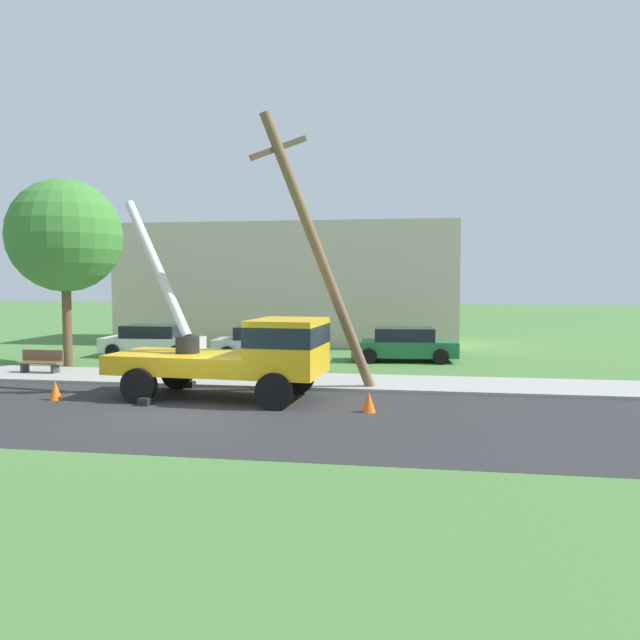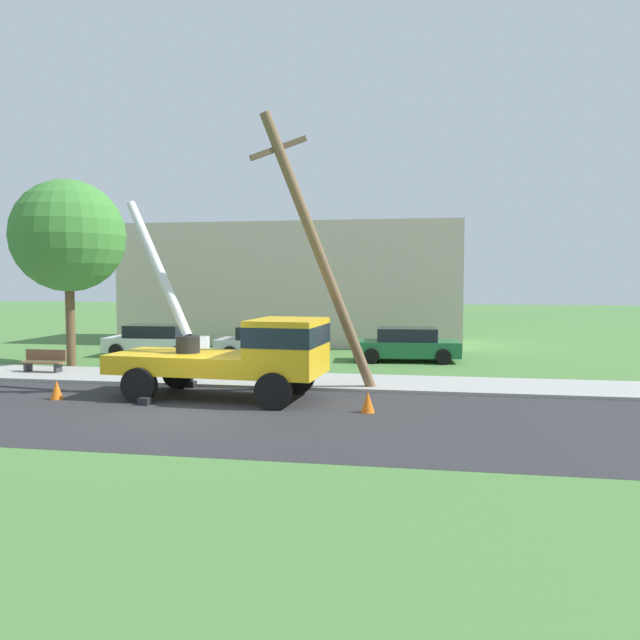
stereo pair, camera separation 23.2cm
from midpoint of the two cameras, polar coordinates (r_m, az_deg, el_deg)
The scene contains 13 objects.
ground_plane at distance 28.13m, azimuth -2.82°, elevation -3.35°, with size 120.00×120.00×0.00m, color #477538.
road_asphalt at distance 16.79m, azimuth -12.02°, elevation -8.28°, with size 80.00×7.56×0.01m, color #2B2B2D.
sidewalk_strip at distance 21.71m, azimuth -6.75°, elevation -5.36°, with size 80.00×3.06×0.10m, color #9E9E99.
utility_truck at distance 18.21m, azimuth -6.49°, elevation -2.81°, with size 6.74×3.22×5.98m.
leaning_utility_pole at distance 19.08m, azimuth 0.21°, elevation 6.25°, with size 3.67×2.10×8.44m.
traffic_cone_ahead at distance 16.51m, azimuth 4.79°, elevation -7.44°, with size 0.36×0.36×0.56m, color orange.
traffic_cone_behind at distance 19.71m, azimuth -22.54°, elevation -5.88°, with size 0.36×0.36×0.56m, color orange.
parked_sedan_white at distance 29.03m, azimuth -14.48°, elevation -1.83°, with size 4.45×2.11×1.42m.
parked_sedan_silver at distance 27.30m, azimuth -4.51°, elevation -2.07°, with size 4.46×2.13×1.42m.
parked_sedan_green at distance 26.69m, azimuth 8.13°, elevation -2.23°, with size 4.53×2.24×1.42m.
park_bench at distance 24.94m, azimuth -23.60°, elevation -3.51°, with size 1.60×0.45×0.90m.
roadside_tree_near at distance 26.80m, azimuth -21.72°, elevation 7.09°, with size 4.42×4.42×7.39m.
lowrise_building_backdrop at distance 34.61m, azimuth -2.20°, elevation 3.30°, with size 18.00×6.00×6.40m, color beige.
Camera 2 is at (6.31, -15.20, 3.49)m, focal length 35.14 mm.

